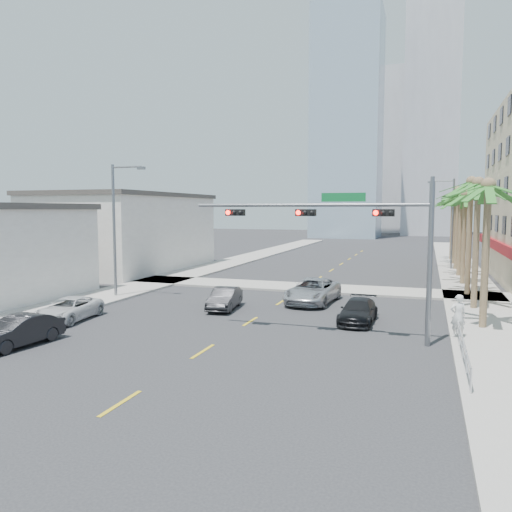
% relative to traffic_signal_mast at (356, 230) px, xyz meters
% --- Properties ---
extents(ground, '(260.00, 260.00, 0.00)m').
position_rel_traffic_signal_mast_xyz_m(ground, '(-5.78, -7.95, -5.06)').
color(ground, '#262628').
rests_on(ground, ground).
extents(sidewalk_right, '(4.00, 120.00, 0.15)m').
position_rel_traffic_signal_mast_xyz_m(sidewalk_right, '(6.22, 12.05, -4.99)').
color(sidewalk_right, gray).
rests_on(sidewalk_right, ground).
extents(sidewalk_left, '(4.00, 120.00, 0.15)m').
position_rel_traffic_signal_mast_xyz_m(sidewalk_left, '(-17.78, 12.05, -4.99)').
color(sidewalk_left, gray).
rests_on(sidewalk_left, ground).
extents(sidewalk_cross, '(80.00, 4.00, 0.15)m').
position_rel_traffic_signal_mast_xyz_m(sidewalk_cross, '(-5.78, 14.05, -4.99)').
color(sidewalk_cross, gray).
rests_on(sidewalk_cross, ground).
extents(building_left_far, '(11.00, 18.00, 7.20)m').
position_rel_traffic_signal_mast_xyz_m(building_left_far, '(-25.28, 20.05, -1.46)').
color(building_left_far, beige).
rests_on(building_left_far, ground).
extents(tower_far_left, '(14.00, 14.00, 48.00)m').
position_rel_traffic_signal_mast_xyz_m(tower_far_left, '(-13.78, 87.05, 18.94)').
color(tower_far_left, '#99B2C6').
rests_on(tower_far_left, ground).
extents(tower_far_right, '(12.00, 12.00, 60.00)m').
position_rel_traffic_signal_mast_xyz_m(tower_far_right, '(3.22, 102.05, 24.94)').
color(tower_far_right, '#ADADB2').
rests_on(tower_far_right, ground).
extents(tower_far_center, '(16.00, 16.00, 42.00)m').
position_rel_traffic_signal_mast_xyz_m(tower_far_center, '(-8.78, 117.05, 15.94)').
color(tower_far_center, '#ADADB2').
rests_on(tower_far_center, ground).
extents(traffic_signal_mast, '(11.12, 0.54, 7.20)m').
position_rel_traffic_signal_mast_xyz_m(traffic_signal_mast, '(0.00, 0.00, 0.00)').
color(traffic_signal_mast, slate).
rests_on(traffic_signal_mast, ground).
extents(palm_tree_0, '(4.80, 4.80, 7.80)m').
position_rel_traffic_signal_mast_xyz_m(palm_tree_0, '(5.82, 4.05, 2.02)').
color(palm_tree_0, brown).
rests_on(palm_tree_0, ground).
extents(palm_tree_1, '(4.80, 4.80, 8.16)m').
position_rel_traffic_signal_mast_xyz_m(palm_tree_1, '(5.82, 9.25, 2.37)').
color(palm_tree_1, brown).
rests_on(palm_tree_1, ground).
extents(palm_tree_2, '(4.80, 4.80, 8.52)m').
position_rel_traffic_signal_mast_xyz_m(palm_tree_2, '(5.82, 14.45, 2.72)').
color(palm_tree_2, brown).
rests_on(palm_tree_2, ground).
extents(palm_tree_3, '(4.80, 4.80, 7.80)m').
position_rel_traffic_signal_mast_xyz_m(palm_tree_3, '(5.82, 19.65, 2.02)').
color(palm_tree_3, brown).
rests_on(palm_tree_3, ground).
extents(palm_tree_4, '(4.80, 4.80, 8.16)m').
position_rel_traffic_signal_mast_xyz_m(palm_tree_4, '(5.82, 24.85, 2.37)').
color(palm_tree_4, brown).
rests_on(palm_tree_4, ground).
extents(palm_tree_5, '(4.80, 4.80, 8.52)m').
position_rel_traffic_signal_mast_xyz_m(palm_tree_5, '(5.82, 30.05, 2.72)').
color(palm_tree_5, brown).
rests_on(palm_tree_5, ground).
extents(palm_tree_6, '(4.80, 4.80, 7.80)m').
position_rel_traffic_signal_mast_xyz_m(palm_tree_6, '(5.82, 35.25, 2.02)').
color(palm_tree_6, brown).
rests_on(palm_tree_6, ground).
extents(palm_tree_7, '(4.80, 4.80, 8.16)m').
position_rel_traffic_signal_mast_xyz_m(palm_tree_7, '(5.82, 40.45, 2.37)').
color(palm_tree_7, brown).
rests_on(palm_tree_7, ground).
extents(streetlight_left, '(2.55, 0.25, 9.00)m').
position_rel_traffic_signal_mast_xyz_m(streetlight_left, '(-16.78, 6.05, -0.00)').
color(streetlight_left, slate).
rests_on(streetlight_left, ground).
extents(streetlight_right, '(2.55, 0.25, 9.00)m').
position_rel_traffic_signal_mast_xyz_m(streetlight_right, '(5.21, 30.05, -0.00)').
color(streetlight_right, slate).
rests_on(streetlight_right, ground).
extents(guardrail, '(0.08, 8.08, 1.00)m').
position_rel_traffic_signal_mast_xyz_m(guardrail, '(4.52, -1.95, -4.39)').
color(guardrail, silver).
rests_on(guardrail, ground).
extents(car_parked_mid, '(1.84, 4.22, 1.35)m').
position_rel_traffic_signal_mast_xyz_m(car_parked_mid, '(-13.78, -5.83, -4.39)').
color(car_parked_mid, black).
rests_on(car_parked_mid, ground).
extents(car_parked_far, '(2.51, 4.64, 1.24)m').
position_rel_traffic_signal_mast_xyz_m(car_parked_far, '(-15.18, -0.90, -4.44)').
color(car_parked_far, silver).
rests_on(car_parked_far, ground).
extents(car_lane_left, '(1.90, 4.09, 1.30)m').
position_rel_traffic_signal_mast_xyz_m(car_lane_left, '(-8.38, 4.73, -4.41)').
color(car_lane_left, black).
rests_on(car_lane_left, ground).
extents(car_lane_center, '(2.99, 5.81, 1.57)m').
position_rel_traffic_signal_mast_xyz_m(car_lane_center, '(-3.78, 8.39, -4.28)').
color(car_lane_center, '#B9BABE').
rests_on(car_lane_center, ground).
extents(car_lane_right, '(1.81, 4.29, 1.23)m').
position_rel_traffic_signal_mast_xyz_m(car_lane_right, '(-0.28, 3.71, -4.44)').
color(car_lane_right, black).
rests_on(car_lane_right, ground).
extents(pedestrian, '(0.84, 0.70, 1.98)m').
position_rel_traffic_signal_mast_xyz_m(pedestrian, '(4.52, 1.55, -3.92)').
color(pedestrian, silver).
rests_on(pedestrian, sidewalk_right).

